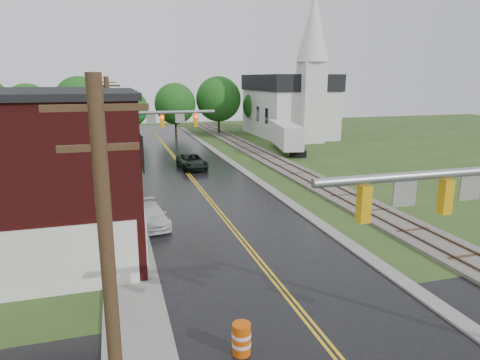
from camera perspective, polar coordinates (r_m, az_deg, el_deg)
name	(u,v)px	position (r m, az deg, el deg)	size (l,w,h in m)	color
main_road	(191,177)	(39.47, -6.57, 0.35)	(10.00, 90.00, 0.02)	black
curb_right	(233,164)	(45.41, -0.96, 2.16)	(0.80, 70.00, 0.12)	gray
sidewalk_left	(123,197)	(34.08, -15.39, -2.17)	(2.40, 50.00, 0.12)	gray
yellow_house	(53,157)	(34.66, -23.72, 2.86)	(8.00, 7.00, 6.40)	tan
darkred_building	(77,150)	(43.56, -20.93, 3.73)	(7.00, 6.00, 4.40)	#3F0F0C
church	(291,98)	(67.17, 6.88, 10.76)	(10.40, 18.40, 20.00)	silver
railroad	(273,161)	(46.81, 4.48, 2.60)	(3.20, 80.00, 0.30)	#59544C
traffic_signal_near	(464,212)	(14.61, 27.69, -3.74)	(7.34, 0.30, 7.20)	gray
traffic_signal_far	(153,128)	(35.25, -11.52, 6.80)	(7.34, 0.43, 7.20)	gray
utility_pole_a	(111,300)	(8.94, -16.85, -15.05)	(1.80, 0.28, 9.00)	#382616
utility_pole_b	(110,142)	(30.19, -16.93, 4.93)	(1.80, 0.28, 9.00)	#382616
utility_pole_c	(110,115)	(52.07, -16.95, 8.29)	(1.80, 0.28, 9.00)	#382616
tree_left_c	(38,122)	(48.55, -25.32, 7.00)	(6.00, 6.00, 7.65)	black
tree_left_e	(92,113)	(54.00, -19.14, 8.40)	(6.40, 6.40, 8.16)	black
suv_dark	(192,162)	(43.10, -6.43, 2.45)	(2.41, 5.22, 1.45)	black
pickup_white	(151,216)	(26.98, -11.83, -4.67)	(1.79, 4.40, 1.28)	silver
semi_trailer	(285,135)	(53.08, 6.07, 6.02)	(4.36, 10.93, 3.47)	black
construction_barrel	(242,339)	(14.97, 0.20, -20.44)	(0.62, 0.62, 1.10)	#CD4C09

